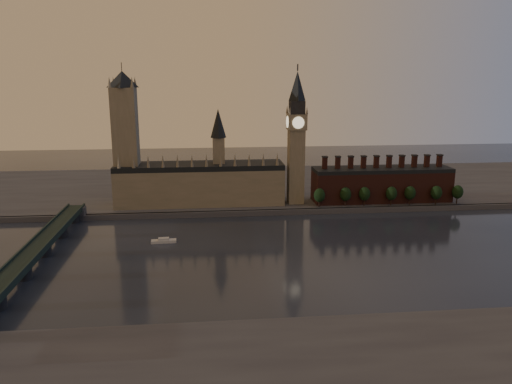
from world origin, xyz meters
TOP-DOWN VIEW (x-y plane):
  - ground at (0.00, 0.00)m, footprint 900.00×900.00m
  - north_bank at (0.00, 178.04)m, footprint 900.00×182.00m
  - palace_of_westminster at (-64.41, 114.91)m, footprint 130.00×30.30m
  - victoria_tower at (-120.00, 115.00)m, footprint 24.00×24.00m
  - big_ben at (10.00, 110.00)m, footprint 15.00×15.00m
  - chimney_block at (80.00, 110.00)m, footprint 110.00×25.00m
  - embankment_tree_0 at (25.77, 94.03)m, footprint 8.60×8.60m
  - embankment_tree_1 at (46.56, 95.22)m, footprint 8.60×8.60m
  - embankment_tree_2 at (61.50, 94.85)m, footprint 8.60×8.60m
  - embankment_tree_3 at (82.74, 94.22)m, footprint 8.60×8.60m
  - embankment_tree_4 at (97.80, 94.51)m, footprint 8.60×8.60m
  - embankment_tree_5 at (118.75, 93.51)m, footprint 8.60×8.60m
  - embankment_tree_6 at (136.26, 93.89)m, footprint 8.60×8.60m
  - westminster_bridge at (-155.00, -2.70)m, footprint 14.00×200.00m
  - river_boat at (-87.55, 33.98)m, footprint 15.88×5.37m

SIDE VIEW (x-z plane):
  - ground at x=0.00m, z-range 0.00..0.00m
  - river_boat at x=-87.55m, z-range -0.37..2.76m
  - north_bank at x=0.00m, z-range 0.00..4.00m
  - westminster_bridge at x=-155.00m, z-range 1.66..13.21m
  - embankment_tree_0 at x=25.77m, z-range 6.03..20.91m
  - embankment_tree_1 at x=46.56m, z-range 6.03..20.91m
  - embankment_tree_2 at x=61.50m, z-range 6.03..20.91m
  - embankment_tree_3 at x=82.74m, z-range 6.03..20.91m
  - embankment_tree_4 at x=97.80m, z-range 6.03..20.91m
  - embankment_tree_5 at x=118.75m, z-range 6.03..20.91m
  - embankment_tree_6 at x=136.26m, z-range 6.03..20.91m
  - chimney_block at x=80.00m, z-range -0.68..36.32m
  - palace_of_westminster at x=-64.41m, z-range -15.37..58.63m
  - big_ben at x=10.00m, z-range 3.33..110.33m
  - victoria_tower at x=-120.00m, z-range 5.09..113.09m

